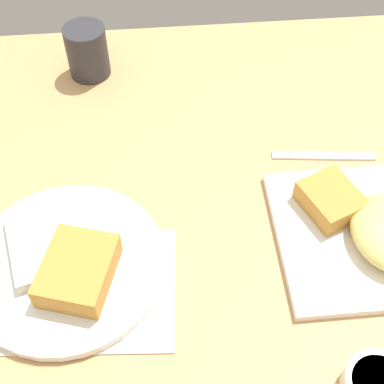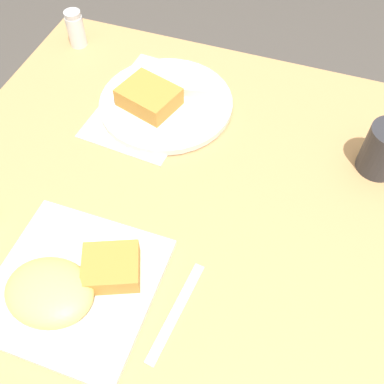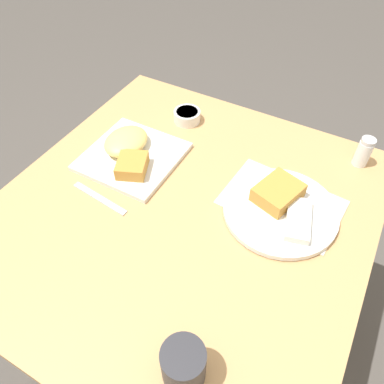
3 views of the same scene
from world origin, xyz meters
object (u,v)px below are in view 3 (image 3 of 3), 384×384
(butter_knife, at_px, (100,198))
(coffee_mug, at_px, (184,365))
(salt_shaker, at_px, (363,153))
(sauce_ramekin, at_px, (187,116))
(plate_square_near, at_px, (130,152))
(plate_oval_far, at_px, (281,207))

(butter_knife, distance_m, coffee_mug, 0.48)
(salt_shaker, bearing_deg, sauce_ramekin, -83.01)
(plate_square_near, distance_m, sauce_ramekin, 0.23)
(plate_square_near, xyz_separation_m, butter_knife, (0.17, 0.02, -0.02))
(butter_knife, xyz_separation_m, coffee_mug, (0.26, 0.40, 0.05))
(butter_knife, bearing_deg, sauce_ramekin, 91.12)
(plate_square_near, distance_m, coffee_mug, 0.60)
(plate_square_near, relative_size, sauce_ramekin, 3.04)
(plate_oval_far, bearing_deg, salt_shaker, 153.92)
(butter_knife, relative_size, coffee_mug, 1.77)
(plate_square_near, relative_size, coffee_mug, 2.54)
(butter_knife, bearing_deg, plate_square_near, 103.43)
(plate_square_near, distance_m, plate_oval_far, 0.44)
(plate_square_near, height_order, sauce_ramekin, plate_square_near)
(plate_square_near, bearing_deg, plate_oval_far, 92.23)
(sauce_ramekin, distance_m, coffee_mug, 0.75)
(sauce_ramekin, bearing_deg, coffee_mug, 29.02)
(plate_oval_far, bearing_deg, coffee_mug, -2.68)
(salt_shaker, xyz_separation_m, coffee_mug, (0.72, -0.15, 0.01))
(sauce_ramekin, distance_m, salt_shaker, 0.52)
(plate_square_near, height_order, coffee_mug, coffee_mug)
(plate_oval_far, bearing_deg, butter_knife, -66.29)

